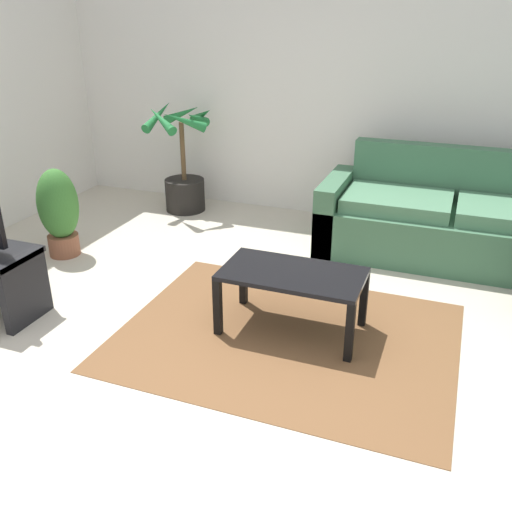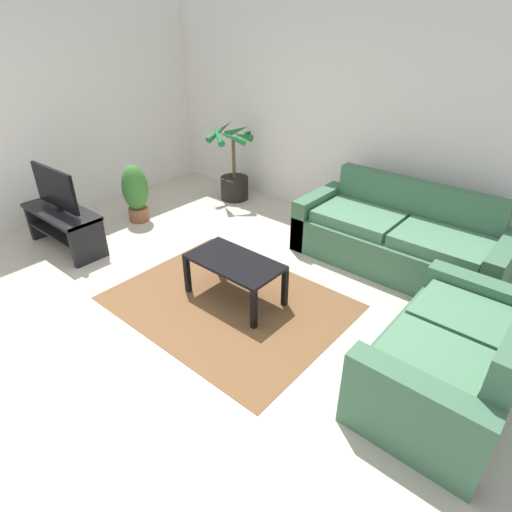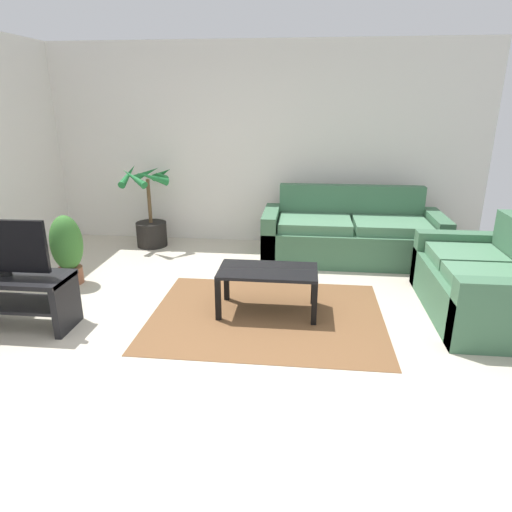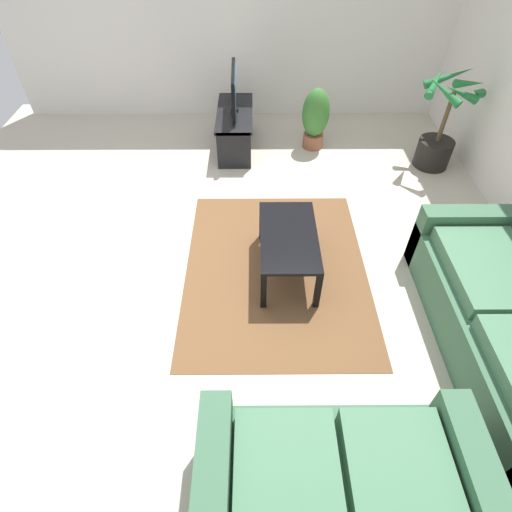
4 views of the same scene
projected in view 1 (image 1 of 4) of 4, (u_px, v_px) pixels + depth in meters
ground_plane at (218, 373)px, 3.37m from camera, size 6.60×6.60×0.00m
wall_back at (342, 82)px, 5.36m from camera, size 6.00×0.06×2.70m
couch_main at (452, 224)px, 4.80m from camera, size 2.23×0.90×0.90m
coffee_table at (292, 281)px, 3.66m from camera, size 0.93×0.51×0.44m
area_rug at (286, 336)px, 3.73m from camera, size 2.20×1.70×0.01m
potted_palm at (183, 172)px, 5.86m from camera, size 0.70×0.72×1.13m
potted_plant_small at (59, 210)px, 4.79m from camera, size 0.34×0.34×0.78m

